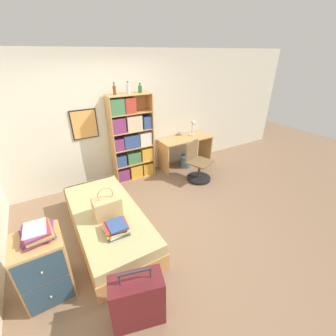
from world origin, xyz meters
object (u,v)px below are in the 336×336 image
Objects in this scene: bottle_brown at (128,89)px; desk_lamp at (194,124)px; dresser at (44,267)px; book_stack_on_bed at (116,228)px; bottle_green at (114,90)px; desk_chair at (197,168)px; handbag at (107,207)px; suitcase at (137,300)px; magazine_pile_on_dresser at (37,232)px; bottle_clear at (140,89)px; desk at (185,146)px; waste_bin at (186,161)px; bookcase at (132,141)px; bed at (108,222)px.

bottle_brown reaches higher than desk_lamp.
desk_lamp reaches higher than dresser.
bottle_green is (0.81, 1.98, 1.41)m from book_stack_on_bed.
bottle_brown is (1.94, 2.06, 1.49)m from dresser.
desk_chair reaches higher than book_stack_on_bed.
handbag reaches higher than dresser.
magazine_pile_on_dresser reaches higher than suitcase.
suitcase is 3.10m from desk_chair.
book_stack_on_bed is 2.75m from bottle_clear.
desk_lamp is (3.47, 1.98, 0.13)m from magazine_pile_on_dresser.
desk reaches higher than book_stack_on_bed.
suitcase is at bearing -138.56° from desk_chair.
bottle_clear is (0.25, 0.01, -0.02)m from bottle_brown.
bottle_clear reaches higher than book_stack_on_bed.
bottle_brown is at bearing 56.28° from handbag.
handbag is at bearing -123.72° from bottle_brown.
desk_chair is 3.02× the size of waste_bin.
bottle_clear is at bearing 43.20° from magazine_pile_on_dresser.
handbag is 1.31m from suitcase.
desk reaches higher than waste_bin.
book_stack_on_bed is 2.56m from bottle_green.
desk_lamp is 0.49× the size of desk_chair.
bookcase reaches higher than magazine_pile_on_dresser.
bed is at bearing -163.44° from desk_chair.
desk_lamp is (2.75, 2.83, 0.69)m from suitcase.
bottle_green is 0.26m from bottle_brown.
desk_lamp is (1.83, -0.05, -0.90)m from bottle_green.
waste_bin is (1.30, -0.16, -0.72)m from bookcase.
magazine_pile_on_dresser is 1.72× the size of bottle_brown.
handbag is 2.44m from bottle_clear.
desk_chair reaches higher than desk.
bottle_clear is 1.73m from desk.
suitcase reaches higher than waste_bin.
bottle_brown reaches higher than bottle_clear.
desk_chair reaches higher than waste_bin.
magazine_pile_on_dresser is 4.00m from desk_lamp.
desk_chair is (3.05, 1.20, -0.60)m from magazine_pile_on_dresser.
handbag is 3.08m from desk_lamp.
suitcase is at bearing -95.30° from handbag.
magazine_pile_on_dresser is 0.30× the size of desk.
bottle_clear is 0.22× the size of desk_chair.
desk_lamp is at bearing 61.47° from desk_chair.
bookcase is at bearing 54.47° from bed.
desk_chair is at bearing 27.31° from book_stack_on_bed.
bookcase is 8.14× the size of bottle_green.
dresser reaches higher than suitcase.
bed is at bearing 88.36° from book_stack_on_bed.
bookcase is 1.04m from bottle_brown.
bookcase is (1.05, 1.94, 0.37)m from book_stack_on_bed.
bookcase is 1.36m from desk.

